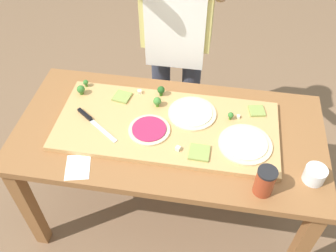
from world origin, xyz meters
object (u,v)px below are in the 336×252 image
at_px(cheese_crumble_a, 140,92).
at_px(cheese_crumble_b, 178,148).
at_px(broccoli_floret_center_right, 161,90).
at_px(sauce_jar, 265,181).
at_px(pizza_whole_white_garlic, 192,113).
at_px(broccoli_floret_front_left, 157,101).
at_px(pizza_slice_near_left, 199,152).
at_px(prep_table, 169,144).
at_px(broccoli_floret_front_right, 86,83).
at_px(cheese_crumble_c, 238,117).
at_px(chefs_knife, 91,120).
at_px(pizza_whole_cheese_artichoke, 245,144).
at_px(flour_cup, 314,175).
at_px(broccoli_floret_back_left, 81,89).
at_px(recipe_note, 78,167).
at_px(pizza_whole_beet_magenta, 149,130).
at_px(pizza_slice_far_left, 257,111).
at_px(cook_center, 177,28).
at_px(pizza_slice_center, 122,97).
at_px(broccoli_floret_back_right, 231,115).

xyz_separation_m(cheese_crumble_a, cheese_crumble_b, (0.27, -0.37, 0.00)).
height_order(broccoli_floret_center_right, sauce_jar, sauce_jar).
height_order(pizza_whole_white_garlic, broccoli_floret_front_left, broccoli_floret_front_left).
xyz_separation_m(pizza_slice_near_left, cheese_crumble_a, (-0.37, 0.37, 0.00)).
relative_size(prep_table, broccoli_floret_front_right, 36.85).
distance_m(cheese_crumble_b, cheese_crumble_c, 0.38).
bearing_deg(chefs_knife, pizza_whole_cheese_artichoke, -2.48).
xyz_separation_m(chefs_knife, broccoli_floret_front_left, (0.31, 0.17, 0.03)).
height_order(broccoli_floret_center_right, flour_cup, broccoli_floret_center_right).
bearing_deg(broccoli_floret_front_left, pizza_whole_cheese_artichoke, -23.01).
xyz_separation_m(pizza_whole_cheese_artichoke, cheese_crumble_b, (-0.32, -0.08, 0.00)).
xyz_separation_m(chefs_knife, broccoli_floret_back_left, (-0.12, 0.19, 0.03)).
distance_m(broccoli_floret_front_left, sauce_jar, 0.70).
bearing_deg(recipe_note, pizza_whole_beet_magenta, 42.06).
relative_size(pizza_whole_beet_magenta, pizza_slice_far_left, 2.64).
xyz_separation_m(cheese_crumble_a, cook_center, (0.15, 0.37, 0.20)).
bearing_deg(cheese_crumble_a, pizza_whole_cheese_artichoke, -25.94).
relative_size(chefs_knife, pizza_whole_cheese_artichoke, 1.00).
bearing_deg(chefs_knife, cheese_crumble_c, 11.16).
height_order(prep_table, pizza_whole_white_garlic, pizza_whole_white_garlic).
height_order(pizza_whole_cheese_artichoke, pizza_slice_center, pizza_whole_cheese_artichoke).
xyz_separation_m(pizza_whole_cheese_artichoke, cook_center, (-0.43, 0.65, 0.20)).
distance_m(prep_table, broccoli_floret_front_right, 0.59).
height_order(pizza_slice_far_left, broccoli_floret_front_right, broccoli_floret_front_right).
bearing_deg(pizza_whole_beet_magenta, pizza_whole_cheese_artichoke, -2.03).
bearing_deg(pizza_whole_beet_magenta, flour_cup, -11.02).
bearing_deg(pizza_whole_white_garlic, pizza_slice_near_left, -75.92).
bearing_deg(broccoli_floret_front_left, broccoli_floret_back_right, -5.31).
xyz_separation_m(broccoli_floret_back_right, flour_cup, (0.39, -0.30, -0.02)).
relative_size(broccoli_floret_front_right, sauce_jar, 0.30).
bearing_deg(cook_center, pizza_whole_beet_magenta, -93.89).
relative_size(broccoli_floret_front_right, cheese_crumble_a, 2.07).
height_order(broccoli_floret_back_right, sauce_jar, sauce_jar).
height_order(pizza_whole_white_garlic, cheese_crumble_c, same).
distance_m(pizza_slice_near_left, cheese_crumble_c, 0.32).
distance_m(broccoli_floret_front_right, broccoli_floret_front_left, 0.44).
bearing_deg(cheese_crumble_b, pizza_slice_center, 138.10).
height_order(broccoli_floret_back_right, recipe_note, broccoli_floret_back_right).
distance_m(cheese_crumble_c, sauce_jar, 0.44).
xyz_separation_m(chefs_knife, flour_cup, (1.09, -0.17, 0.00)).
bearing_deg(prep_table, cheese_crumble_c, 19.65).
bearing_deg(broccoli_floret_back_left, broccoli_floret_front_right, 86.00).
bearing_deg(broccoli_floret_center_right, broccoli_floret_front_left, -92.99).
bearing_deg(prep_table, pizza_slice_near_left, -40.79).
relative_size(pizza_slice_near_left, broccoli_floret_back_left, 1.72).
relative_size(cheese_crumble_a, sauce_jar, 0.14).
xyz_separation_m(prep_table, broccoli_floret_front_right, (-0.51, 0.24, 0.16)).
bearing_deg(chefs_knife, pizza_slice_far_left, 13.91).
relative_size(broccoli_floret_front_left, cheese_crumble_c, 3.59).
bearing_deg(prep_table, cook_center, 94.86).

